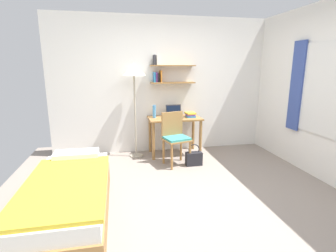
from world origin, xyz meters
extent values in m
plane|color=gray|center=(0.00, 0.00, 0.00)|extent=(5.28, 5.28, 0.00)
cube|color=white|center=(0.00, 2.02, 1.30)|extent=(4.40, 0.05, 2.60)
cube|color=#9E703D|center=(0.10, 1.89, 1.37)|extent=(0.85, 0.22, 0.02)
cube|color=#3384C6|center=(-0.25, 1.90, 1.47)|extent=(0.02, 0.18, 0.19)
cube|color=purple|center=(-0.21, 1.92, 1.47)|extent=(0.02, 0.14, 0.18)
cube|color=#333338|center=(-0.17, 1.93, 1.46)|extent=(0.02, 0.12, 0.17)
cube|color=orange|center=(-0.12, 1.90, 1.49)|extent=(0.02, 0.17, 0.22)
cube|color=#9E703D|center=(0.10, 1.89, 1.69)|extent=(0.85, 0.22, 0.02)
cube|color=#333338|center=(-0.25, 1.90, 1.79)|extent=(0.03, 0.17, 0.18)
cube|color=silver|center=(-0.20, 1.91, 1.79)|extent=(0.03, 0.16, 0.18)
cube|color=silver|center=(1.99, 0.29, 1.35)|extent=(0.02, 0.83, 1.35)
cube|color=white|center=(1.99, 0.29, 1.35)|extent=(0.01, 0.77, 1.29)
cube|color=#384C93|center=(1.96, 0.82, 1.35)|extent=(0.03, 0.28, 1.45)
cube|color=#9E703D|center=(-1.53, -0.18, 0.14)|extent=(0.84, 1.87, 0.28)
cube|color=silver|center=(-1.53, -0.18, 0.36)|extent=(0.80, 1.81, 0.16)
cube|color=gold|center=(-1.53, -0.29, 0.46)|extent=(0.85, 1.53, 0.04)
cube|color=white|center=(-1.53, 0.55, 0.49)|extent=(0.58, 0.28, 0.10)
cube|color=#9E703D|center=(0.10, 1.70, 0.71)|extent=(0.99, 0.56, 0.03)
cylinder|color=#9E703D|center=(-0.34, 1.47, 0.35)|extent=(0.06, 0.06, 0.70)
cylinder|color=#9E703D|center=(0.55, 1.47, 0.35)|extent=(0.06, 0.06, 0.70)
cylinder|color=#9E703D|center=(-0.34, 1.93, 0.35)|extent=(0.06, 0.06, 0.70)
cylinder|color=#9E703D|center=(0.55, 1.93, 0.35)|extent=(0.06, 0.06, 0.70)
cube|color=#9E703D|center=(0.01, 1.14, 0.45)|extent=(0.51, 0.48, 0.03)
cube|color=teal|center=(0.01, 1.14, 0.48)|extent=(0.47, 0.44, 0.04)
cube|color=#9E703D|center=(-0.03, 1.30, 0.70)|extent=(0.39, 0.14, 0.41)
cylinder|color=#9E703D|center=(-0.11, 0.94, 0.22)|extent=(0.04, 0.04, 0.44)
cylinder|color=#9E703D|center=(0.22, 1.04, 0.22)|extent=(0.04, 0.04, 0.44)
cylinder|color=#9E703D|center=(-0.20, 1.24, 0.22)|extent=(0.04, 0.04, 0.44)
cylinder|color=#9E703D|center=(0.14, 1.33, 0.22)|extent=(0.04, 0.04, 0.44)
cylinder|color=#B2A893|center=(-0.64, 1.71, 0.01)|extent=(0.24, 0.24, 0.02)
cylinder|color=#B2A893|center=(-0.64, 1.71, 0.77)|extent=(0.03, 0.03, 1.49)
cone|color=silver|center=(-0.64, 1.71, 1.63)|extent=(0.42, 0.42, 0.22)
cube|color=#2D2D33|center=(0.10, 1.70, 0.73)|extent=(0.30, 0.23, 0.01)
cube|color=#2D2D33|center=(0.10, 1.80, 0.85)|extent=(0.30, 0.05, 0.22)
cube|color=black|center=(0.10, 1.79, 0.85)|extent=(0.27, 0.04, 0.18)
cylinder|color=#4C99DB|center=(-0.28, 1.74, 0.85)|extent=(0.06, 0.06, 0.24)
cube|color=#3384C6|center=(0.42, 1.70, 0.74)|extent=(0.19, 0.25, 0.03)
cube|color=purple|center=(0.41, 1.70, 0.77)|extent=(0.16, 0.20, 0.03)
cube|color=gold|center=(0.41, 1.70, 0.80)|extent=(0.19, 0.23, 0.03)
cube|color=#232328|center=(0.30, 1.06, 0.12)|extent=(0.28, 0.13, 0.23)
torus|color=#232328|center=(0.30, 1.06, 0.28)|extent=(0.20, 0.02, 0.20)
camera|label=1|loc=(-0.96, -2.94, 1.67)|focal=27.35mm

